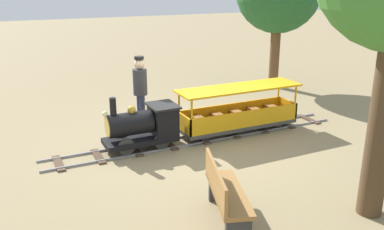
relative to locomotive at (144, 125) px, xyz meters
The scene contains 6 objects.
ground_plane 1.12m from the locomotive, 90.00° to the right, with size 60.00×60.00×0.00m, color #8C7A56.
track 1.30m from the locomotive, 90.00° to the right, with size 0.70×6.40×0.04m.
locomotive is the anchor object (origin of this frame).
passenger_car 2.12m from the locomotive, 90.00° to the right, with size 0.76×2.70×0.97m.
conductor_person 1.20m from the locomotive, 15.99° to the right, with size 0.30×0.30×1.62m.
park_bench 2.87m from the locomotive, behind, with size 1.36×0.78×0.82m.
Camera 1 is at (-7.09, 3.41, 3.12)m, focal length 38.61 mm.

